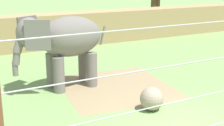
{
  "coord_description": "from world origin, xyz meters",
  "views": [
    {
      "loc": [
        -6.24,
        -6.86,
        4.38
      ],
      "look_at": [
        -0.95,
        2.85,
        1.4
      ],
      "focal_mm": 51.34,
      "sensor_mm": 36.0,
      "label": 1
    }
  ],
  "objects": [
    {
      "name": "embankment_wall",
      "position": [
        0.0,
        12.83,
        1.06
      ],
      "size": [
        36.0,
        1.8,
        2.12
      ],
      "primitive_type": "cube",
      "color": "tan",
      "rests_on": "ground"
    },
    {
      "name": "elephant",
      "position": [
        -1.98,
        4.94,
        1.96
      ],
      "size": [
        3.99,
        1.68,
        2.95
      ],
      "color": "slate",
      "rests_on": "ground"
    },
    {
      "name": "ground_plane",
      "position": [
        0.0,
        0.0,
        0.0
      ],
      "size": [
        120.0,
        120.0,
        0.0
      ],
      "primitive_type": "plane",
      "color": "#759956"
    },
    {
      "name": "dirt_patch",
      "position": [
        -0.12,
        4.02,
        0.0
      ],
      "size": [
        4.85,
        5.13,
        0.01
      ],
      "primitive_type": "cube",
      "rotation": [
        0.0,
        0.0,
        -0.13
      ],
      "color": "#937F5B",
      "rests_on": "ground"
    },
    {
      "name": "enrichment_ball",
      "position": [
        -0.22,
        1.37,
        0.4
      ],
      "size": [
        0.8,
        0.8,
        0.8
      ],
      "primitive_type": "sphere",
      "color": "gray",
      "rests_on": "ground"
    }
  ]
}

